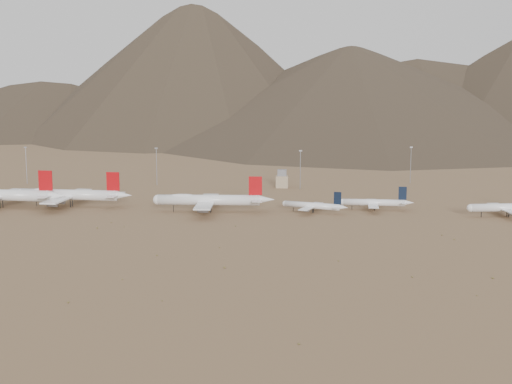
# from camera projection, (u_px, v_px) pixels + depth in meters

# --- Properties ---
(ground) EXTENTS (3000.00, 3000.00, 0.00)m
(ground) POSITION_uv_depth(u_px,v_px,m) (217.00, 222.00, 360.17)
(ground) COLOR #95704D
(ground) RESTS_ON ground
(mountain_ridge) EXTENTS (4400.00, 1000.00, 300.00)m
(mountain_ridge) POSITION_uv_depth(u_px,v_px,m) (275.00, 35.00, 1225.01)
(mountain_ridge) COLOR brown
(mountain_ridge) RESTS_ON ground
(widebody_centre) EXTENTS (68.15, 52.65, 20.25)m
(widebody_centre) POSITION_uv_depth(u_px,v_px,m) (70.00, 195.00, 402.78)
(widebody_centre) COLOR white
(widebody_centre) RESTS_ON ground
(widebody_east) EXTENTS (66.26, 50.76, 19.67)m
(widebody_east) POSITION_uv_depth(u_px,v_px,m) (209.00, 200.00, 385.87)
(widebody_east) COLOR white
(widebody_east) RESTS_ON ground
(narrowbody_a) EXTENTS (35.55, 26.61, 12.31)m
(narrowbody_a) POSITION_uv_depth(u_px,v_px,m) (314.00, 206.00, 383.99)
(narrowbody_a) COLOR white
(narrowbody_a) RESTS_ON ground
(narrowbody_b) EXTENTS (40.62, 29.15, 13.40)m
(narrowbody_b) POSITION_uv_depth(u_px,v_px,m) (376.00, 203.00, 391.82)
(narrowbody_b) COLOR white
(narrowbody_b) RESTS_ON ground
(narrowbody_c) EXTENTS (46.55, 33.84, 15.43)m
(narrowbody_c) POSITION_uv_depth(u_px,v_px,m) (509.00, 207.00, 372.97)
(narrowbody_c) COLOR white
(narrowbody_c) RESTS_ON ground
(control_tower) EXTENTS (8.00, 8.00, 12.00)m
(control_tower) POSITION_uv_depth(u_px,v_px,m) (282.00, 180.00, 475.99)
(control_tower) COLOR tan
(control_tower) RESTS_ON ground
(mast_far_west) EXTENTS (2.00, 0.60, 25.70)m
(mast_far_west) POSITION_uv_depth(u_px,v_px,m) (26.00, 163.00, 492.99)
(mast_far_west) COLOR gray
(mast_far_west) RESTS_ON ground
(mast_west) EXTENTS (2.00, 0.60, 25.70)m
(mast_west) POSITION_uv_depth(u_px,v_px,m) (157.00, 164.00, 486.65)
(mast_west) COLOR gray
(mast_west) RESTS_ON ground
(mast_centre) EXTENTS (2.00, 0.60, 25.70)m
(mast_centre) POSITION_uv_depth(u_px,v_px,m) (300.00, 167.00, 469.16)
(mast_centre) COLOR gray
(mast_centre) RESTS_ON ground
(mast_east) EXTENTS (2.00, 0.60, 25.70)m
(mast_east) POSITION_uv_depth(u_px,v_px,m) (411.00, 163.00, 494.24)
(mast_east) COLOR gray
(mast_east) RESTS_ON ground
(desert_scrub) EXTENTS (410.87, 162.86, 0.93)m
(desert_scrub) POSITION_uv_depth(u_px,v_px,m) (200.00, 265.00, 274.17)
(desert_scrub) COLOR olive
(desert_scrub) RESTS_ON ground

